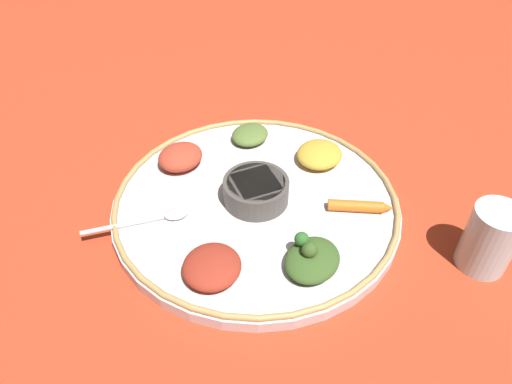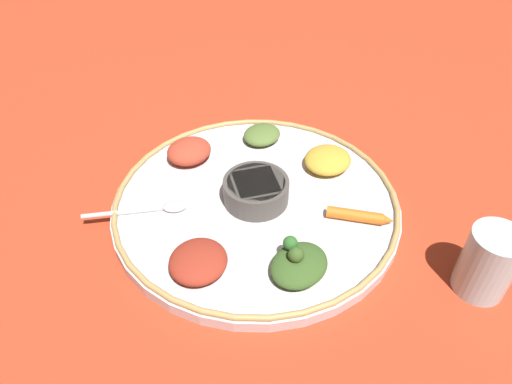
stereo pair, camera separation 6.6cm
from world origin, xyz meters
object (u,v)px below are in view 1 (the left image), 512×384
object	(u,v)px
spoon	(154,218)
carrot_near_spoon	(360,206)
drinking_glass	(488,242)
greens_pile	(312,258)
center_bowl	(256,190)

from	to	relation	value
spoon	carrot_near_spoon	world-z (taller)	carrot_near_spoon
carrot_near_spoon	drinking_glass	bearing A→B (deg)	-119.62
greens_pile	carrot_near_spoon	distance (m)	0.13
greens_pile	drinking_glass	distance (m)	0.22
spoon	drinking_glass	bearing A→B (deg)	-98.68
spoon	greens_pile	xyz separation A→B (m)	(-0.08, -0.21, 0.01)
center_bowl	spoon	bearing A→B (deg)	106.05
greens_pile	carrot_near_spoon	world-z (taller)	greens_pile
center_bowl	drinking_glass	distance (m)	0.31
center_bowl	carrot_near_spoon	world-z (taller)	center_bowl
drinking_glass	center_bowl	bearing A→B (deg)	69.84
spoon	carrot_near_spoon	size ratio (longest dim) A/B	1.56
center_bowl	spoon	world-z (taller)	center_bowl
center_bowl	greens_pile	bearing A→B (deg)	-151.23
spoon	drinking_glass	xyz separation A→B (m)	(-0.07, -0.43, 0.02)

